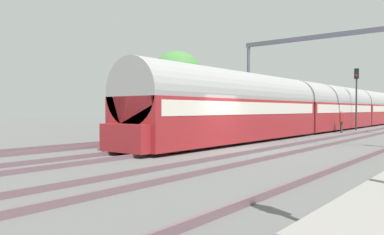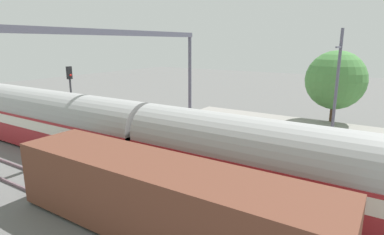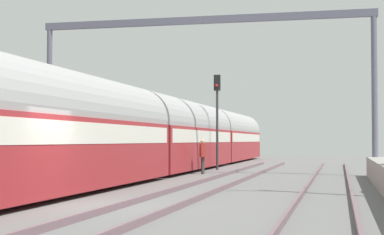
{
  "view_description": "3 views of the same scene",
  "coord_description": "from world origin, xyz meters",
  "px_view_note": "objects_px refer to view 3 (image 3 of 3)",
  "views": [
    {
      "loc": [
        9.11,
        -14.59,
        1.83
      ],
      "look_at": [
        -2.08,
        -0.45,
        1.44
      ],
      "focal_mm": 35.34,
      "sensor_mm": 36.0,
      "label": 1
    },
    {
      "loc": [
        -14.57,
        0.75,
        7.11
      ],
      "look_at": [
        0.19,
        10.24,
        2.93
      ],
      "focal_mm": 29.71,
      "sensor_mm": 36.0,
      "label": 2
    },
    {
      "loc": [
        6.63,
        -15.29,
        1.67
      ],
      "look_at": [
        -1.04,
        17.85,
        2.9
      ],
      "focal_mm": 59.71,
      "sensor_mm": 36.0,
      "label": 3
    }
  ],
  "objects_px": {
    "passenger_train": "(182,135)",
    "railway_signal_far": "(217,109)",
    "person_crossing": "(203,153)",
    "catenary_gantry": "(202,55)",
    "freight_car": "(4,146)"
  },
  "relations": [
    {
      "from": "passenger_train",
      "to": "railway_signal_far",
      "type": "height_order",
      "value": "railway_signal_far"
    },
    {
      "from": "passenger_train",
      "to": "person_crossing",
      "type": "distance_m",
      "value": 4.61
    },
    {
      "from": "person_crossing",
      "to": "catenary_gantry",
      "type": "height_order",
      "value": "catenary_gantry"
    },
    {
      "from": "freight_car",
      "to": "person_crossing",
      "type": "bearing_deg",
      "value": 53.17
    },
    {
      "from": "freight_car",
      "to": "railway_signal_far",
      "type": "bearing_deg",
      "value": 64.77
    },
    {
      "from": "person_crossing",
      "to": "catenary_gantry",
      "type": "xyz_separation_m",
      "value": [
        0.03,
        -0.2,
        4.9
      ]
    },
    {
      "from": "railway_signal_far",
      "to": "person_crossing",
      "type": "bearing_deg",
      "value": -88.28
    },
    {
      "from": "person_crossing",
      "to": "catenary_gantry",
      "type": "bearing_deg",
      "value": -19.72
    },
    {
      "from": "catenary_gantry",
      "to": "railway_signal_far",
      "type": "bearing_deg",
      "value": 91.95
    },
    {
      "from": "railway_signal_far",
      "to": "catenary_gantry",
      "type": "relative_size",
      "value": 0.32
    },
    {
      "from": "person_crossing",
      "to": "railway_signal_far",
      "type": "relative_size",
      "value": 0.32
    },
    {
      "from": "freight_car",
      "to": "person_crossing",
      "type": "height_order",
      "value": "freight_car"
    },
    {
      "from": "freight_car",
      "to": "person_crossing",
      "type": "distance_m",
      "value": 10.38
    },
    {
      "from": "railway_signal_far",
      "to": "catenary_gantry",
      "type": "height_order",
      "value": "catenary_gantry"
    },
    {
      "from": "passenger_train",
      "to": "catenary_gantry",
      "type": "height_order",
      "value": "catenary_gantry"
    }
  ]
}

